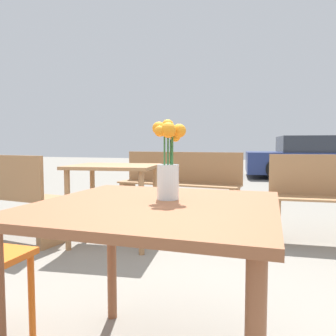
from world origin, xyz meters
The scene contains 5 objects.
table_front centered at (0.00, 0.00, 0.63)m, with size 0.93×0.92×0.72m.
flower_vase centered at (0.02, 0.09, 0.86)m, with size 0.14×0.13×0.33m.
bench_far centered at (-0.81, 2.93, 0.46)m, with size 1.65×0.51×0.85m.
table_back centered at (-1.05, 1.59, 0.62)m, with size 0.89×0.79×0.75m.
parked_car centered at (1.49, 9.00, 0.57)m, with size 4.28×2.38×1.19m.
Camera 1 is at (0.45, -1.16, 0.94)m, focal length 35.00 mm.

